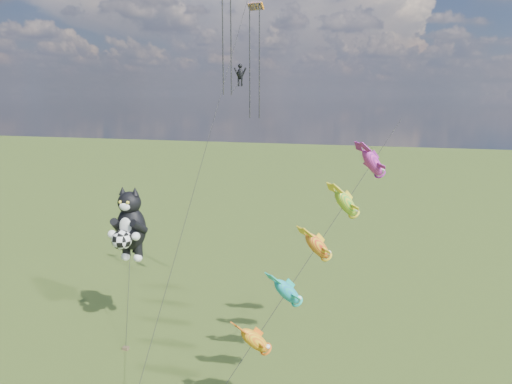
# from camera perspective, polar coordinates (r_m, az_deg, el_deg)

# --- Properties ---
(ground) EXTENTS (300.00, 300.00, 0.00)m
(ground) POSITION_cam_1_polar(r_m,az_deg,el_deg) (37.90, -25.69, -17.47)
(ground) COLOR #263E0F
(cat_kite_rig) EXTENTS (2.61, 4.20, 10.99)m
(cat_kite_rig) POSITION_cam_1_polar(r_m,az_deg,el_deg) (36.97, -14.27, -3.65)
(cat_kite_rig) COLOR brown
(cat_kite_rig) RESTS_ON ground
(fish_windsock_rig) EXTENTS (9.71, 12.81, 15.94)m
(fish_windsock_rig) POSITION_cam_1_polar(r_m,az_deg,el_deg) (28.66, 6.97, -6.22)
(fish_windsock_rig) COLOR brown
(fish_windsock_rig) RESTS_ON ground
(parafoil_rig) EXTENTS (2.86, 17.48, 26.12)m
(parafoil_rig) POSITION_cam_1_polar(r_m,az_deg,el_deg) (36.13, -2.02, 14.50)
(parafoil_rig) COLOR brown
(parafoil_rig) RESTS_ON ground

